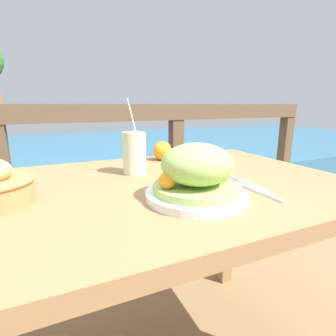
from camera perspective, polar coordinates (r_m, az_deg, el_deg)
patio_table at (r=0.81m, az=-5.19°, el=-9.81°), size 1.26×0.78×0.72m
railing_fence at (r=1.45m, az=-14.58°, el=2.94°), size 2.80×0.08×0.95m
sea_backdrop at (r=3.99m, az=-20.51°, el=1.68°), size 12.00×4.00×0.36m
salad_plate at (r=0.64m, az=6.29°, el=-1.63°), size 0.25×0.25×0.14m
drink_glass at (r=0.88m, az=-7.36°, el=3.26°), size 0.08×0.08×0.25m
fork at (r=0.80m, az=17.19°, el=-3.33°), size 0.02×0.18×0.00m
knife at (r=0.75m, az=18.83°, el=-4.71°), size 0.02×0.18×0.00m
orange_near_basket at (r=1.10m, az=-1.20°, el=3.77°), size 0.08×0.08×0.08m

